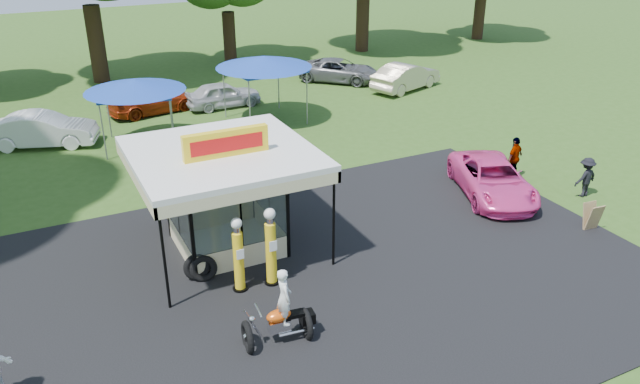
# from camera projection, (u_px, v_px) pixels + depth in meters

# --- Properties ---
(ground) EXTENTS (120.00, 120.00, 0.00)m
(ground) POSITION_uv_depth(u_px,v_px,m) (357.00, 312.00, 17.13)
(ground) COLOR #2F5119
(ground) RESTS_ON ground
(asphalt_apron) EXTENTS (20.00, 14.00, 0.04)m
(asphalt_apron) POSITION_uv_depth(u_px,v_px,m) (324.00, 276.00, 18.75)
(asphalt_apron) COLOR black
(asphalt_apron) RESTS_ON ground
(gas_station_kiosk) EXTENTS (5.40, 5.40, 4.18)m
(gas_station_kiosk) POSITION_uv_depth(u_px,v_px,m) (225.00, 198.00, 19.63)
(gas_station_kiosk) COLOR white
(gas_station_kiosk) RESTS_ON ground
(gas_pump_left) EXTENTS (0.44, 0.44, 2.35)m
(gas_pump_left) POSITION_uv_depth(u_px,v_px,m) (238.00, 257.00, 17.63)
(gas_pump_left) COLOR black
(gas_pump_left) RESTS_ON ground
(gas_pump_right) EXTENTS (0.46, 0.46, 2.48)m
(gas_pump_right) POSITION_uv_depth(u_px,v_px,m) (271.00, 249.00, 17.92)
(gas_pump_right) COLOR black
(gas_pump_right) RESTS_ON ground
(motorcycle) EXTENTS (1.90, 1.04, 2.20)m
(motorcycle) POSITION_uv_depth(u_px,v_px,m) (282.00, 313.00, 15.66)
(motorcycle) COLOR black
(motorcycle) RESTS_ON ground
(spare_tires) EXTENTS (1.01, 0.67, 0.84)m
(spare_tires) POSITION_uv_depth(u_px,v_px,m) (200.00, 268.00, 18.43)
(spare_tires) COLOR black
(spare_tires) RESTS_ON ground
(a_frame_sign) EXTENTS (0.56, 0.53, 0.96)m
(a_frame_sign) POSITION_uv_depth(u_px,v_px,m) (592.00, 217.00, 21.26)
(a_frame_sign) COLOR #593819
(a_frame_sign) RESTS_ON ground
(kiosk_car) EXTENTS (2.82, 1.13, 0.96)m
(kiosk_car) POSITION_uv_depth(u_px,v_px,m) (207.00, 207.00, 21.98)
(kiosk_car) COLOR yellow
(kiosk_car) RESTS_ON ground
(pink_sedan) EXTENTS (3.92, 5.47, 1.38)m
(pink_sedan) POSITION_uv_depth(u_px,v_px,m) (492.00, 179.00, 23.66)
(pink_sedan) COLOR #F8439D
(pink_sedan) RESTS_ON ground
(spectator_east_a) EXTENTS (1.04, 0.64, 1.56)m
(spectator_east_a) POSITION_uv_depth(u_px,v_px,m) (586.00, 177.00, 23.60)
(spectator_east_a) COLOR black
(spectator_east_a) RESTS_ON ground
(spectator_east_b) EXTENTS (1.11, 0.74, 1.75)m
(spectator_east_b) POSITION_uv_depth(u_px,v_px,m) (515.00, 158.00, 25.15)
(spectator_east_b) COLOR gray
(spectator_east_b) RESTS_ON ground
(bg_car_a) EXTENTS (5.04, 3.12, 1.57)m
(bg_car_a) POSITION_uv_depth(u_px,v_px,m) (43.00, 130.00, 28.51)
(bg_car_a) COLOR white
(bg_car_a) RESTS_ON ground
(bg_car_b) EXTENTS (4.94, 2.78, 1.35)m
(bg_car_b) POSITION_uv_depth(u_px,v_px,m) (152.00, 101.00, 33.10)
(bg_car_b) COLOR #97280B
(bg_car_b) RESTS_ON ground
(bg_car_c) EXTENTS (4.15, 1.78, 1.40)m
(bg_car_c) POSITION_uv_depth(u_px,v_px,m) (223.00, 95.00, 34.04)
(bg_car_c) COLOR silver
(bg_car_c) RESTS_ON ground
(bg_car_d) EXTENTS (5.22, 5.16, 1.40)m
(bg_car_d) POSITION_uv_depth(u_px,v_px,m) (339.00, 70.00, 38.94)
(bg_car_d) COLOR #5F6062
(bg_car_d) RESTS_ON ground
(bg_car_e) EXTENTS (5.11, 3.21, 1.59)m
(bg_car_e) POSITION_uv_depth(u_px,v_px,m) (406.00, 77.00, 37.18)
(bg_car_e) COLOR beige
(bg_car_e) RESTS_ON ground
(tent_west) EXTENTS (4.47, 4.47, 3.13)m
(tent_west) POSITION_uv_depth(u_px,v_px,m) (135.00, 86.00, 27.70)
(tent_west) COLOR gray
(tent_west) RESTS_ON ground
(tent_east) EXTENTS (4.80, 4.80, 3.35)m
(tent_east) POSITION_uv_depth(u_px,v_px,m) (264.00, 62.00, 30.91)
(tent_east) COLOR gray
(tent_east) RESTS_ON ground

